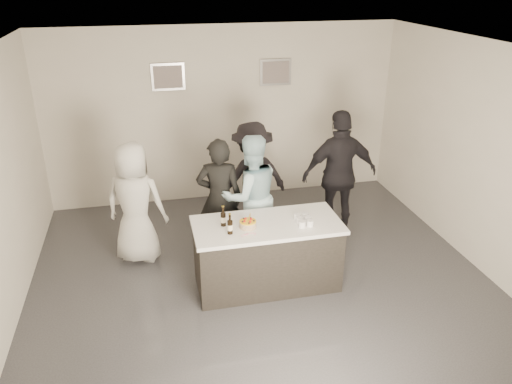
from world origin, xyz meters
TOP-DOWN VIEW (x-y plane):
  - floor at (0.00, 0.00)m, footprint 6.00×6.00m
  - ceiling at (0.00, 0.00)m, footprint 6.00×6.00m
  - wall_back at (0.00, 3.00)m, footprint 6.00×0.04m
  - wall_front at (0.00, -3.00)m, footprint 6.00×0.04m
  - wall_right at (3.00, 0.00)m, footprint 0.04×6.00m
  - picture_left at (-0.90, 2.97)m, footprint 0.54×0.04m
  - picture_right at (0.90, 2.97)m, footprint 0.54×0.04m
  - bar_counter at (0.05, 0.08)m, footprint 1.86×0.86m
  - cake at (-0.21, 0.03)m, footprint 0.21×0.21m
  - beer_bottle_a at (-0.49, 0.14)m, footprint 0.07×0.07m
  - beer_bottle_b at (-0.45, -0.07)m, footprint 0.07×0.07m
  - tumbler_cluster at (0.50, 0.00)m, footprint 0.19×0.30m
  - candles at (-0.22, -0.16)m, footprint 0.24×0.08m
  - person_main_black at (-0.41, 0.98)m, footprint 0.72×0.55m
  - person_main_blue at (0.02, 0.94)m, footprint 0.97×0.81m
  - person_guest_left at (-1.56, 1.12)m, footprint 0.99×0.81m
  - person_guest_right at (1.45, 1.22)m, footprint 1.16×0.50m
  - person_guest_back at (0.19, 1.62)m, footprint 1.23×0.85m

SIDE VIEW (x-z plane):
  - floor at x=0.00m, z-range 0.00..0.00m
  - bar_counter at x=0.05m, z-range 0.00..0.90m
  - person_guest_left at x=-1.56m, z-range 0.00..1.73m
  - person_guest_back at x=0.19m, z-range 0.00..1.75m
  - person_main_black at x=-0.41m, z-range 0.00..1.75m
  - person_main_blue at x=0.02m, z-range 0.00..1.79m
  - candles at x=-0.22m, z-range 0.90..0.91m
  - cake at x=-0.21m, z-range 0.90..0.98m
  - tumbler_cluster at x=0.50m, z-range 0.90..0.98m
  - person_guest_right at x=1.45m, z-range 0.00..1.96m
  - beer_bottle_a at x=-0.49m, z-range 0.90..1.16m
  - beer_bottle_b at x=-0.45m, z-range 0.90..1.16m
  - wall_back at x=0.00m, z-range 0.00..3.00m
  - wall_front at x=0.00m, z-range 0.00..3.00m
  - wall_right at x=3.00m, z-range 0.00..3.00m
  - picture_left at x=-0.90m, z-range 1.98..2.42m
  - picture_right at x=0.90m, z-range 1.98..2.42m
  - ceiling at x=0.00m, z-range 3.00..3.00m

